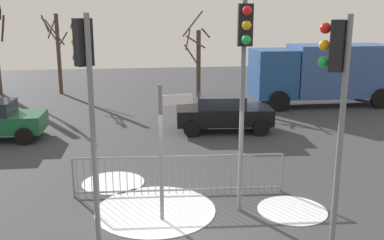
% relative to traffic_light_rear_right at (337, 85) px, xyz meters
% --- Properties ---
extents(ground_plane, '(60.00, 60.00, 0.00)m').
position_rel_traffic_light_rear_right_xyz_m(ground_plane, '(-2.46, 1.14, -3.41)').
color(ground_plane, '#38383D').
extents(traffic_light_rear_right, '(0.47, 0.46, 4.65)m').
position_rel_traffic_light_rear_right_xyz_m(traffic_light_rear_right, '(0.00, 0.00, 0.00)').
color(traffic_light_rear_right, slate).
rests_on(traffic_light_rear_right, ground).
extents(traffic_light_mid_right, '(0.44, 0.49, 4.67)m').
position_rel_traffic_light_rear_right_xyz_m(traffic_light_mid_right, '(-4.51, 1.31, 0.01)').
color(traffic_light_mid_right, slate).
rests_on(traffic_light_mid_right, ground).
extents(traffic_light_mid_left, '(0.35, 0.57, 4.96)m').
position_rel_traffic_light_rear_right_xyz_m(traffic_light_mid_left, '(-1.16, 2.11, 0.22)').
color(traffic_light_mid_left, slate).
rests_on(traffic_light_mid_left, ground).
extents(direction_sign_post, '(0.78, 0.21, 3.16)m').
position_rel_traffic_light_rear_right_xyz_m(direction_sign_post, '(-2.98, 2.02, -1.64)').
color(direction_sign_post, slate).
rests_on(direction_sign_post, ground).
extents(pedestrian_guard_railing, '(5.52, 0.44, 1.07)m').
position_rel_traffic_light_rear_right_xyz_m(pedestrian_guard_railing, '(-2.47, 3.42, -2.85)').
color(pedestrian_guard_railing, slate).
rests_on(pedestrian_guard_railing, ground).
extents(car_black_near, '(3.93, 2.19, 1.47)m').
position_rel_traffic_light_rear_right_xyz_m(car_black_near, '(-0.01, 9.59, -2.64)').
color(car_black_near, black).
rests_on(car_black_near, ground).
extents(delivery_truck, '(7.07, 2.74, 3.10)m').
position_rel_traffic_light_rear_right_xyz_m(delivery_truck, '(6.09, 13.94, -1.67)').
color(delivery_truck, '#33518C').
rests_on(delivery_truck, ground).
extents(bare_tree_left, '(1.51, 1.64, 4.80)m').
position_rel_traffic_light_rear_right_xyz_m(bare_tree_left, '(-0.02, 16.32, -1.24)').
color(bare_tree_left, '#473828').
rests_on(bare_tree_left, ground).
extents(bare_tree_centre, '(1.50, 1.49, 4.64)m').
position_rel_traffic_light_rear_right_xyz_m(bare_tree_centre, '(-7.80, 19.21, -0.85)').
color(bare_tree_centre, '#473828').
rests_on(bare_tree_centre, ground).
extents(snow_patch_kerb, '(1.68, 1.68, 0.01)m').
position_rel_traffic_light_rear_right_xyz_m(snow_patch_kerb, '(0.13, 2.06, -3.40)').
color(snow_patch_kerb, white).
rests_on(snow_patch_kerb, ground).
extents(snow_patch_island, '(2.93, 2.93, 0.01)m').
position_rel_traffic_light_rear_right_xyz_m(snow_patch_island, '(-3.16, 2.54, -3.40)').
color(snow_patch_island, white).
rests_on(snow_patch_island, ground).
extents(snow_patch_verge, '(1.75, 1.75, 0.01)m').
position_rel_traffic_light_rear_right_xyz_m(snow_patch_verge, '(-4.23, 4.47, -3.40)').
color(snow_patch_verge, white).
rests_on(snow_patch_verge, ground).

